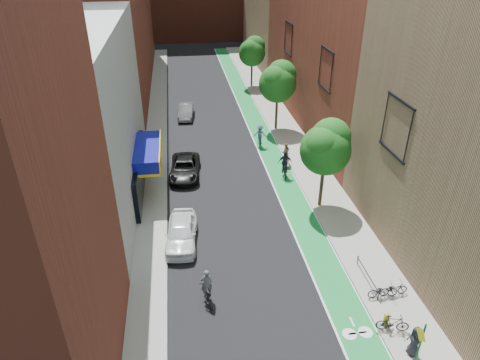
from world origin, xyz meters
name	(u,v)px	position (x,y,z in m)	size (l,w,h in m)	color
ground	(271,327)	(0.00, 0.00, 0.00)	(160.00, 160.00, 0.00)	black
bike_lane	(256,123)	(4.00, 26.00, 0.01)	(2.00, 68.00, 0.01)	#157732
sidewalk_left	(157,128)	(-6.00, 26.00, 0.07)	(2.00, 68.00, 0.15)	gray
sidewalk_right	(280,121)	(6.50, 26.00, 0.07)	(3.00, 68.00, 0.15)	gray
building_left_white	(69,118)	(-11.00, 14.00, 6.00)	(8.00, 20.00, 12.00)	silver
building_right_mid_red	(344,6)	(12.00, 26.00, 11.00)	(8.00, 28.00, 22.00)	maroon
tree_near	(326,146)	(5.65, 10.02, 4.66)	(3.40, 3.36, 6.42)	#332619
tree_mid	(278,81)	(5.65, 24.02, 4.89)	(3.55, 3.53, 6.74)	#332619
tree_far	(252,51)	(5.65, 38.02, 4.50)	(3.30, 3.25, 6.21)	#332619
sign_pole	(419,347)	(5.38, -3.50, 1.84)	(0.13, 0.71, 3.00)	#194C26
parked_car_white	(181,232)	(-4.08, 7.31, 0.77)	(1.82, 4.53, 1.54)	white
parked_car_black	(185,168)	(-3.57, 15.93, 0.68)	(2.24, 4.87, 1.35)	black
parked_car_silver	(186,111)	(-3.00, 28.63, 0.68)	(1.43, 4.10, 1.35)	gray
cyclist_lead	(207,292)	(-2.93, 2.14, 0.67)	(0.98, 1.84, 2.02)	black
cyclist_lane_near	(285,156)	(4.70, 16.48, 0.82)	(0.89, 1.81, 1.97)	black
cyclist_lane_mid	(285,167)	(4.19, 14.54, 0.83)	(1.13, 1.92, 2.19)	black
cyclist_lane_far	(260,137)	(3.32, 20.43, 0.92)	(1.21, 1.67, 2.04)	black
parked_bike_near	(383,291)	(6.09, 0.95, 0.57)	(0.56, 1.61, 0.85)	black
parked_bike_mid	(393,323)	(5.59, -1.18, 0.62)	(0.44, 1.55, 0.93)	black
parked_bike_far	(394,289)	(6.71, 1.02, 0.55)	(0.53, 1.53, 0.80)	black
pedestrian	(415,341)	(5.91, -2.54, 0.94)	(0.77, 0.50, 1.58)	black
fire_hydrant	(386,319)	(5.43, -0.85, 0.57)	(0.27, 0.27, 0.78)	gold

